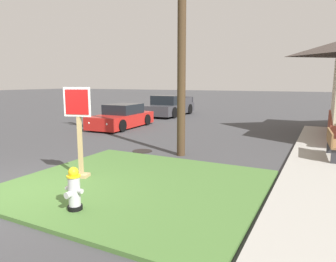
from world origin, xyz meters
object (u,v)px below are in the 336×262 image
fire_hydrant (74,190)px  utility_pole (182,0)px  parked_sedan_red (122,117)px  manhole_cover (142,151)px  pickup_truck_charcoal (169,107)px  street_bench (334,143)px  stop_sign (79,135)px

fire_hydrant → utility_pole: bearing=91.9°
parked_sedan_red → utility_pole: utility_pole is taller
manhole_cover → utility_pole: utility_pole is taller
fire_hydrant → parked_sedan_red: (-5.69, 9.43, 0.08)m
manhole_cover → pickup_truck_charcoal: (-4.44, 10.82, 0.61)m
parked_sedan_red → utility_pole: 8.30m
pickup_truck_charcoal → street_bench: 14.00m
street_bench → fire_hydrant: bearing=-124.0°
stop_sign → parked_sedan_red: size_ratio=0.52×
parked_sedan_red → pickup_truck_charcoal: pickup_truck_charcoal is taller
fire_hydrant → street_bench: 7.77m
utility_pole → parked_sedan_red: bearing=141.7°
utility_pole → street_bench: bearing=16.9°
fire_hydrant → manhole_cover: bearing=108.2°
manhole_cover → street_bench: (5.97, 1.46, 0.58)m
manhole_cover → pickup_truck_charcoal: bearing=112.3°
parked_sedan_red → street_bench: (10.02, -2.99, 0.05)m
fire_hydrant → parked_sedan_red: 11.01m
fire_hydrant → street_bench: (4.34, 6.44, 0.12)m
pickup_truck_charcoal → stop_sign: bearing=-71.4°
fire_hydrant → parked_sedan_red: size_ratio=0.19×
utility_pole → pickup_truck_charcoal: bearing=118.8°
stop_sign → manhole_cover: stop_sign is taller
stop_sign → street_bench: 7.48m
parked_sedan_red → street_bench: 10.46m
stop_sign → pickup_truck_charcoal: stop_sign is taller
stop_sign → parked_sedan_red: (-4.40, 7.88, -0.62)m
fire_hydrant → utility_pole: 6.78m
stop_sign → utility_pole: size_ratio=0.24×
parked_sedan_red → fire_hydrant: bearing=-58.9°
stop_sign → manhole_cover: (-0.34, 3.43, -1.15)m
street_bench → utility_pole: (-4.51, -1.37, 4.36)m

